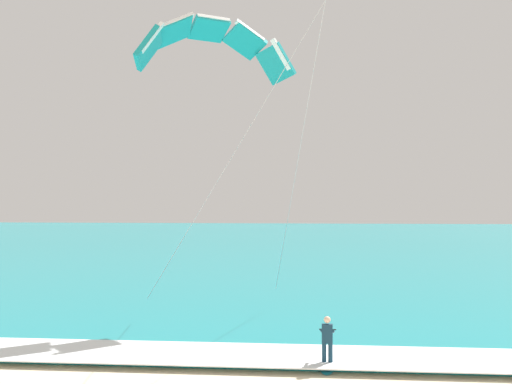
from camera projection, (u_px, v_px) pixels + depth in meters
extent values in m
cube|color=teal|center=(316.00, 241.00, 78.33)|extent=(200.00, 120.00, 0.20)
cube|color=white|center=(334.00, 357.00, 19.59)|extent=(200.00, 3.07, 0.04)
ellipsoid|color=#239EC6|center=(327.00, 369.00, 18.87)|extent=(0.53, 1.43, 0.05)
cube|color=black|center=(327.00, 365.00, 19.12)|extent=(0.16, 0.07, 0.04)
cube|color=black|center=(328.00, 369.00, 18.63)|extent=(0.16, 0.07, 0.04)
cylinder|color=#143347|center=(324.00, 356.00, 18.89)|extent=(0.14, 0.14, 0.84)
cylinder|color=#143347|center=(330.00, 356.00, 18.86)|extent=(0.14, 0.14, 0.84)
cube|color=#143347|center=(327.00, 334.00, 18.89)|extent=(0.35, 0.22, 0.60)
sphere|color=beige|center=(327.00, 320.00, 18.90)|extent=(0.22, 0.22, 0.22)
cylinder|color=#143347|center=(322.00, 331.00, 19.08)|extent=(0.12, 0.51, 0.22)
cylinder|color=#143347|center=(333.00, 331.00, 19.02)|extent=(0.12, 0.51, 0.22)
cylinder|color=black|center=(328.00, 329.00, 19.27)|extent=(0.55, 0.07, 0.04)
cube|color=#3F3F42|center=(327.00, 340.00, 19.01)|extent=(0.12, 0.09, 0.10)
cube|color=teal|center=(276.00, 64.00, 28.47)|extent=(2.01, 1.45, 1.88)
cube|color=white|center=(281.00, 54.00, 28.01)|extent=(1.01, 0.74, 1.46)
cube|color=teal|center=(245.00, 41.00, 28.36)|extent=(2.20, 1.82, 1.53)
cube|color=white|center=(250.00, 31.00, 27.90)|extent=(1.37, 1.01, 0.96)
cube|color=teal|center=(209.00, 29.00, 27.73)|extent=(2.15, 2.04, 0.84)
cube|color=white|center=(213.00, 19.00, 27.27)|extent=(1.51, 1.10, 0.24)
cube|color=teal|center=(174.00, 31.00, 26.72)|extent=(1.81, 2.05, 1.53)
cube|color=white|center=(178.00, 20.00, 26.26)|extent=(1.36, 0.99, 0.96)
cube|color=teal|center=(148.00, 48.00, 25.57)|extent=(1.23, 1.85, 1.88)
cube|color=white|center=(152.00, 37.00, 25.11)|extent=(0.95, 0.71, 1.46)
cylinder|color=#B2B2B7|center=(296.00, 171.00, 23.87)|extent=(2.18, 8.89, 10.77)
cylinder|color=#B2B2B7|center=(225.00, 169.00, 22.42)|extent=(7.49, 5.50, 10.77)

